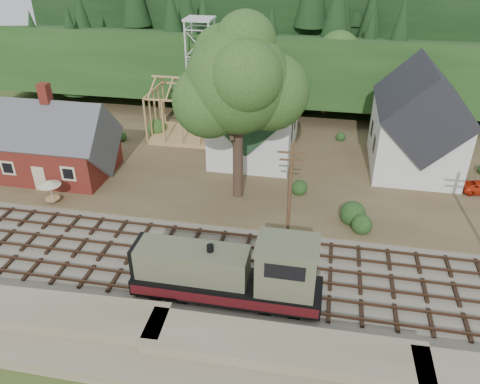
# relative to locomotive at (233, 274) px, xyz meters

# --- Properties ---
(ground) EXTENTS (140.00, 140.00, 0.00)m
(ground) POSITION_rel_locomotive_xyz_m (-4.25, 3.00, -2.15)
(ground) COLOR #384C1E
(ground) RESTS_ON ground
(embankment) EXTENTS (64.00, 5.00, 1.60)m
(embankment) POSITION_rel_locomotive_xyz_m (-4.25, -5.50, -2.15)
(embankment) COLOR #7F7259
(embankment) RESTS_ON ground
(railroad_bed) EXTENTS (64.00, 11.00, 0.16)m
(railroad_bed) POSITION_rel_locomotive_xyz_m (-4.25, 3.00, -2.07)
(railroad_bed) COLOR #726B5B
(railroad_bed) RESTS_ON ground
(village_flat) EXTENTS (64.00, 26.00, 0.30)m
(village_flat) POSITION_rel_locomotive_xyz_m (-4.25, 21.00, -2.00)
(village_flat) COLOR brown
(village_flat) RESTS_ON ground
(hillside) EXTENTS (70.00, 28.96, 12.74)m
(hillside) POSITION_rel_locomotive_xyz_m (-4.25, 45.00, -2.15)
(hillside) COLOR #1E3F19
(hillside) RESTS_ON ground
(ridge) EXTENTS (80.00, 20.00, 12.00)m
(ridge) POSITION_rel_locomotive_xyz_m (-4.25, 61.00, -2.15)
(ridge) COLOR black
(ridge) RESTS_ON ground
(depot) EXTENTS (10.80, 7.41, 9.00)m
(depot) POSITION_rel_locomotive_xyz_m (-20.25, 14.00, 1.06)
(depot) COLOR #5E2015
(depot) RESTS_ON village_flat
(church) EXTENTS (8.40, 15.17, 13.00)m
(church) POSITION_rel_locomotive_xyz_m (-2.25, 22.68, 3.03)
(church) COLOR silver
(church) RESTS_ON village_flat
(farmhouse) EXTENTS (8.40, 10.80, 10.60)m
(farmhouse) POSITION_rel_locomotive_xyz_m (13.75, 22.00, 2.72)
(farmhouse) COLOR silver
(farmhouse) RESTS_ON village_flat
(timber_frame) EXTENTS (8.20, 6.20, 6.99)m
(timber_frame) POSITION_rel_locomotive_xyz_m (-10.25, 25.00, 1.12)
(timber_frame) COLOR tan
(timber_frame) RESTS_ON village_flat
(lattice_tower) EXTENTS (3.20, 3.20, 12.12)m
(lattice_tower) POSITION_rel_locomotive_xyz_m (-10.25, 31.00, 7.88)
(lattice_tower) COLOR silver
(lattice_tower) RESTS_ON village_flat
(big_tree) EXTENTS (10.90, 8.40, 14.70)m
(big_tree) POSITION_rel_locomotive_xyz_m (-2.08, 13.08, 8.07)
(big_tree) COLOR #38281E
(big_tree) RESTS_ON village_flat
(telegraph_pole_near) EXTENTS (2.20, 0.28, 8.00)m
(telegraph_pole_near) POSITION_rel_locomotive_xyz_m (2.75, 8.20, 2.10)
(telegraph_pole_near) COLOR #4C331E
(telegraph_pole_near) RESTS_ON ground
(locomotive) EXTENTS (12.18, 3.05, 4.87)m
(locomotive) POSITION_rel_locomotive_xyz_m (0.00, 0.00, 0.00)
(locomotive) COLOR black
(locomotive) RESTS_ON railroad_bed
(car_blue) EXTENTS (1.87, 3.55, 1.15)m
(car_blue) POSITION_rel_locomotive_xyz_m (-16.71, 13.92, -1.27)
(car_blue) COLOR #5272B1
(car_blue) RESTS_ON village_flat
(patio_set) EXTENTS (1.95, 1.95, 2.17)m
(patio_set) POSITION_rel_locomotive_xyz_m (-18.09, 8.70, -0.00)
(patio_set) COLOR silver
(patio_set) RESTS_ON village_flat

